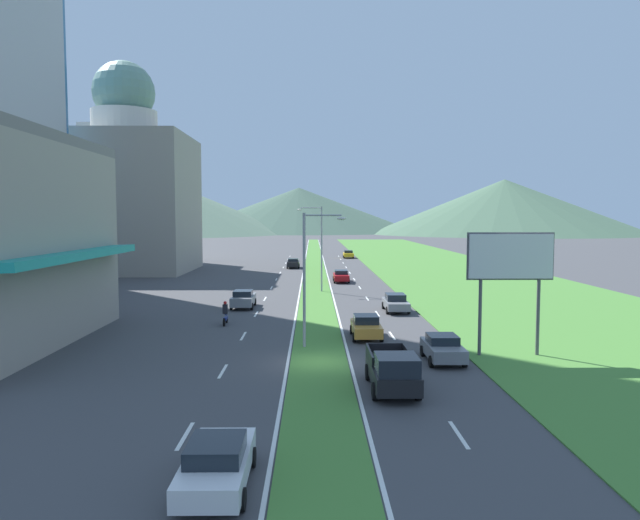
{
  "coord_description": "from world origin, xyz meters",
  "views": [
    {
      "loc": [
        -0.36,
        -32.09,
        8.11
      ],
      "look_at": [
        0.68,
        49.08,
        2.17
      ],
      "focal_mm": 32.84,
      "sensor_mm": 36.0,
      "label": 1
    }
  ],
  "objects": [
    {
      "name": "ground_plane",
      "position": [
        0.0,
        0.0,
        0.0
      ],
      "size": [
        600.0,
        600.0,
        0.0
      ],
      "primitive_type": "plane",
      "color": "#424244"
    },
    {
      "name": "grass_median",
      "position": [
        0.0,
        60.0,
        0.03
      ],
      "size": [
        3.2,
        240.0,
        0.06
      ],
      "primitive_type": "cube",
      "color": "#477F33",
      "rests_on": "ground_plane"
    },
    {
      "name": "grass_verge_right",
      "position": [
        20.6,
        60.0,
        0.03
      ],
      "size": [
        24.0,
        240.0,
        0.06
      ],
      "primitive_type": "cube",
      "color": "#477F33",
      "rests_on": "ground_plane"
    },
    {
      "name": "lane_dash_left_1",
      "position": [
        -5.1,
        -10.86,
        0.01
      ],
      "size": [
        0.16,
        2.8,
        0.01
      ],
      "primitive_type": "cube",
      "color": "silver",
      "rests_on": "ground_plane"
    },
    {
      "name": "lane_dash_left_2",
      "position": [
        -5.1,
        -1.71,
        0.01
      ],
      "size": [
        0.16,
        2.8,
        0.01
      ],
      "primitive_type": "cube",
      "color": "silver",
      "rests_on": "ground_plane"
    },
    {
      "name": "lane_dash_left_3",
      "position": [
        -5.1,
        7.43,
        0.01
      ],
      "size": [
        0.16,
        2.8,
        0.01
      ],
      "primitive_type": "cube",
      "color": "silver",
      "rests_on": "ground_plane"
    },
    {
      "name": "lane_dash_left_4",
      "position": [
        -5.1,
        16.58,
        0.01
      ],
      "size": [
        0.16,
        2.8,
        0.01
      ],
      "primitive_type": "cube",
      "color": "silver",
      "rests_on": "ground_plane"
    },
    {
      "name": "lane_dash_left_5",
      "position": [
        -5.1,
        25.72,
        0.01
      ],
      "size": [
        0.16,
        2.8,
        0.01
      ],
      "primitive_type": "cube",
      "color": "silver",
      "rests_on": "ground_plane"
    },
    {
      "name": "lane_dash_left_6",
      "position": [
        -5.1,
        34.87,
        0.01
      ],
      "size": [
        0.16,
        2.8,
        0.01
      ],
      "primitive_type": "cube",
      "color": "silver",
      "rests_on": "ground_plane"
    },
    {
      "name": "lane_dash_left_7",
      "position": [
        -5.1,
        44.01,
        0.01
      ],
      "size": [
        0.16,
        2.8,
        0.01
      ],
      "primitive_type": "cube",
      "color": "silver",
      "rests_on": "ground_plane"
    },
    {
      "name": "lane_dash_left_8",
      "position": [
        -5.1,
        53.16,
        0.01
      ],
      "size": [
        0.16,
        2.8,
        0.01
      ],
      "primitive_type": "cube",
      "color": "silver",
      "rests_on": "ground_plane"
    },
    {
      "name": "lane_dash_left_9",
      "position": [
        -5.1,
        62.3,
        0.01
      ],
      "size": [
        0.16,
        2.8,
        0.01
      ],
      "primitive_type": "cube",
      "color": "silver",
      "rests_on": "ground_plane"
    },
    {
      "name": "lane_dash_left_10",
      "position": [
        -5.1,
        71.45,
        0.01
      ],
      "size": [
        0.16,
        2.8,
        0.01
      ],
      "primitive_type": "cube",
      "color": "silver",
      "rests_on": "ground_plane"
    },
    {
      "name": "lane_dash_left_11",
      "position": [
        -5.1,
        80.59,
        0.01
      ],
      "size": [
        0.16,
        2.8,
        0.01
      ],
      "primitive_type": "cube",
      "color": "silver",
      "rests_on": "ground_plane"
    },
    {
      "name": "lane_dash_left_12",
      "position": [
        -5.1,
        89.73,
        0.01
      ],
      "size": [
        0.16,
        2.8,
        0.01
      ],
      "primitive_type": "cube",
      "color": "silver",
      "rests_on": "ground_plane"
    },
    {
      "name": "lane_dash_right_1",
      "position": [
        5.1,
        -10.86,
        0.01
      ],
      "size": [
        0.16,
        2.8,
        0.01
      ],
      "primitive_type": "cube",
      "color": "silver",
      "rests_on": "ground_plane"
    },
    {
      "name": "lane_dash_right_2",
      "position": [
        5.1,
        -1.71,
        0.01
      ],
      "size": [
        0.16,
        2.8,
        0.01
      ],
      "primitive_type": "cube",
      "color": "silver",
      "rests_on": "ground_plane"
    },
    {
      "name": "lane_dash_right_3",
      "position": [
        5.1,
        7.43,
        0.01
      ],
      "size": [
        0.16,
        2.8,
        0.01
      ],
      "primitive_type": "cube",
      "color": "silver",
      "rests_on": "ground_plane"
    },
    {
      "name": "lane_dash_right_4",
      "position": [
        5.1,
        16.58,
        0.01
      ],
      "size": [
        0.16,
        2.8,
        0.01
      ],
      "primitive_type": "cube",
      "color": "silver",
      "rests_on": "ground_plane"
    },
    {
      "name": "lane_dash_right_5",
      "position": [
        5.1,
        25.72,
        0.01
      ],
      "size": [
        0.16,
        2.8,
        0.01
      ],
      "primitive_type": "cube",
      "color": "silver",
      "rests_on": "ground_plane"
    },
    {
      "name": "lane_dash_right_6",
      "position": [
        5.1,
        34.87,
        0.01
      ],
      "size": [
        0.16,
        2.8,
        0.01
      ],
      "primitive_type": "cube",
      "color": "silver",
      "rests_on": "ground_plane"
    },
    {
      "name": "lane_dash_right_7",
      "position": [
        5.1,
        44.01,
        0.01
      ],
      "size": [
        0.16,
        2.8,
        0.01
      ],
      "primitive_type": "cube",
      "color": "silver",
      "rests_on": "ground_plane"
    },
    {
      "name": "lane_dash_right_8",
      "position": [
        5.1,
        53.16,
        0.01
      ],
      "size": [
        0.16,
        2.8,
        0.01
      ],
      "primitive_type": "cube",
      "color": "silver",
      "rests_on": "ground_plane"
    },
    {
      "name": "lane_dash_right_9",
      "position": [
        5.1,
        62.3,
        0.01
      ],
      "size": [
        0.16,
        2.8,
        0.01
      ],
      "primitive_type": "cube",
      "color": "silver",
      "rests_on": "ground_plane"
    },
    {
      "name": "lane_dash_right_10",
      "position": [
        5.1,
        71.45,
        0.01
      ],
      "size": [
        0.16,
        2.8,
        0.01
      ],
      "primitive_type": "cube",
      "color": "silver",
      "rests_on": "ground_plane"
    },
    {
      "name": "lane_dash_right_11",
      "position": [
        5.1,
        80.59,
        0.01
      ],
      "size": [
        0.16,
        2.8,
        0.01
      ],
      "primitive_type": "cube",
      "color": "silver",
      "rests_on": "ground_plane"
    },
    {
      "name": "lane_dash_right_12",
      "position": [
        5.1,
        89.73,
        0.01
      ],
      "size": [
        0.16,
        2.8,
        0.01
      ],
      "primitive_type": "cube",
      "color": "silver",
      "rests_on": "ground_plane"
    },
    {
      "name": "edge_line_median_left",
      "position": [
        -1.75,
        60.0,
        0.01
      ],
      "size": [
        0.16,
        240.0,
        0.01
      ],
      "primitive_type": "cube",
      "color": "silver",
      "rests_on": "ground_plane"
    },
    {
      "name": "edge_line_median_right",
      "position": [
        1.75,
        60.0,
        0.01
      ],
      "size": [
        0.16,
        240.0,
        0.01
      ],
      "primitive_type": "cube",
      "color": "silver",
      "rests_on": "ground_plane"
    },
    {
      "name": "domed_building",
      "position": [
        -28.19,
        56.03,
        12.02
      ],
      "size": [
        18.95,
        18.95,
        31.04
      ],
      "color": "#9E9384",
      "rests_on": "ground_plane"
    },
    {
      "name": "midrise_colored",
      "position": [
        -34.28,
        74.5,
        12.1
      ],
      "size": [
        12.02,
        12.02,
        24.2
      ],
      "primitive_type": "cube",
      "color": "#B7B2A8",
      "rests_on": "ground_plane"
    },
    {
      "name": "hill_far_left",
      "position": [
        -94.47,
        262.35,
        17.3
      ],
      "size": [
        168.95,
        168.95,
        34.6
      ],
      "primitive_type": "cone",
      "color": "#516B56",
      "rests_on": "ground_plane"
    },
    {
      "name": "hill_far_center",
      "position": [
        -7.95,
        295.98,
        12.3
      ],
      "size": [
        132.04,
        132.04,
        24.59
      ],
      "primitive_type": "cone",
      "color": "#3D5647",
      "rests_on": "ground_plane"
    },
    {
      "name": "hill_far_right",
      "position": [
        93.28,
        253.26,
        13.29
      ],
      "size": [
        131.96,
        131.96,
        26.57
      ],
      "primitive_type": "cone",
      "color": "#47664C",
      "rests_on": "ground_plane"
    },
    {
      "name": "street_lamp_near",
      "position": [
        -0.57,
        3.86,
        4.85
      ],
      "size": [
        2.68,
        0.3,
        8.38
      ],
      "color": "#99999E",
      "rests_on": "ground_plane"
    },
    {
      "name": "street_lamp_mid",
      "position": [
        0.34,
        31.23,
        5.32
      ],
      "size": [
        2.73,
        0.39,
        9.28
      ],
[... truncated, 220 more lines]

